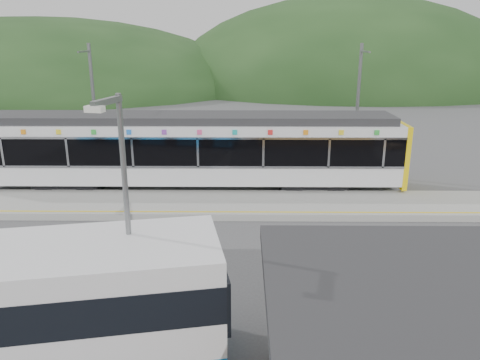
{
  "coord_description": "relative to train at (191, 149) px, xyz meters",
  "views": [
    {
      "loc": [
        1.02,
        -16.27,
        7.32
      ],
      "look_at": [
        0.85,
        1.0,
        2.01
      ],
      "focal_mm": 35.0,
      "sensor_mm": 36.0,
      "label": 1
    }
  ],
  "objects": [
    {
      "name": "catenary_mast_west",
      "position": [
        -5.4,
        2.56,
        1.58
      ],
      "size": [
        0.18,
        1.8,
        7.0
      ],
      "color": "slate",
      "rests_on": "ground"
    },
    {
      "name": "yellow_line",
      "position": [
        1.6,
        -4.0,
        -1.76
      ],
      "size": [
        26.0,
        0.1,
        0.01
      ],
      "primitive_type": "cube",
      "color": "yellow",
      "rests_on": "platform"
    },
    {
      "name": "lamp_post",
      "position": [
        0.05,
        -12.83,
        1.64
      ],
      "size": [
        0.38,
        1.12,
        6.22
      ],
      "rotation": [
        0.0,
        0.0,
        -0.23
      ],
      "color": "slate",
      "rests_on": "ground"
    },
    {
      "name": "platform",
      "position": [
        1.6,
        -2.7,
        -1.91
      ],
      "size": [
        26.0,
        3.2,
        0.3
      ],
      "primitive_type": "cube",
      "color": "#9E9E99",
      "rests_on": "ground"
    },
    {
      "name": "catenary_mast_east",
      "position": [
        8.6,
        2.56,
        1.58
      ],
      "size": [
        0.18,
        1.8,
        7.0
      ],
      "color": "slate",
      "rests_on": "ground"
    },
    {
      "name": "hills",
      "position": [
        7.79,
        -0.71,
        -2.06
      ],
      "size": [
        146.0,
        149.0,
        26.0
      ],
      "color": "#1E3D19",
      "rests_on": "ground"
    },
    {
      "name": "ground",
      "position": [
        1.6,
        -6.0,
        -2.06
      ],
      "size": [
        120.0,
        120.0,
        0.0
      ],
      "primitive_type": "plane",
      "color": "#4C4C4F",
      "rests_on": "ground"
    },
    {
      "name": "train",
      "position": [
        0.0,
        0.0,
        0.0
      ],
      "size": [
        20.44,
        3.01,
        3.74
      ],
      "color": "black",
      "rests_on": "ground"
    }
  ]
}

